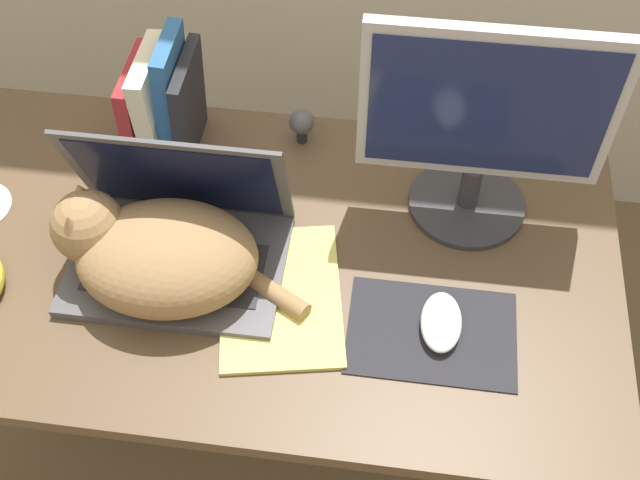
% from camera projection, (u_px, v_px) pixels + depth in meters
% --- Properties ---
extents(desk, '(1.25, 0.70, 0.74)m').
position_uv_depth(desk, '(256.00, 281.00, 1.43)').
color(desk, brown).
rests_on(desk, ground_plane).
extents(laptop, '(0.36, 0.25, 0.25)m').
position_uv_depth(laptop, '(178.00, 238.00, 1.32)').
color(laptop, '#4C4C51').
rests_on(laptop, desk).
extents(cat, '(0.43, 0.24, 0.16)m').
position_uv_depth(cat, '(156.00, 253.00, 1.27)').
color(cat, '#99754C').
rests_on(cat, desk).
extents(external_monitor, '(0.40, 0.21, 0.38)m').
position_uv_depth(external_monitor, '(484.00, 125.00, 1.28)').
color(external_monitor, '#333338').
rests_on(external_monitor, desk).
extents(mousepad, '(0.27, 0.18, 0.00)m').
position_uv_depth(mousepad, '(432.00, 333.00, 1.27)').
color(mousepad, '#232328').
rests_on(mousepad, desk).
extents(computer_mouse, '(0.07, 0.11, 0.03)m').
position_uv_depth(computer_mouse, '(441.00, 322.00, 1.26)').
color(computer_mouse, silver).
rests_on(computer_mouse, mousepad).
extents(book_row, '(0.13, 0.16, 0.25)m').
position_uv_depth(book_row, '(163.00, 104.00, 1.44)').
color(book_row, maroon).
rests_on(book_row, desk).
extents(notepad, '(0.24, 0.31, 0.01)m').
position_uv_depth(notepad, '(281.00, 296.00, 1.31)').
color(notepad, '#E5DB6B').
rests_on(notepad, desk).
extents(webcam, '(0.05, 0.05, 0.07)m').
position_uv_depth(webcam, '(302.00, 123.00, 1.50)').
color(webcam, '#232328').
rests_on(webcam, desk).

